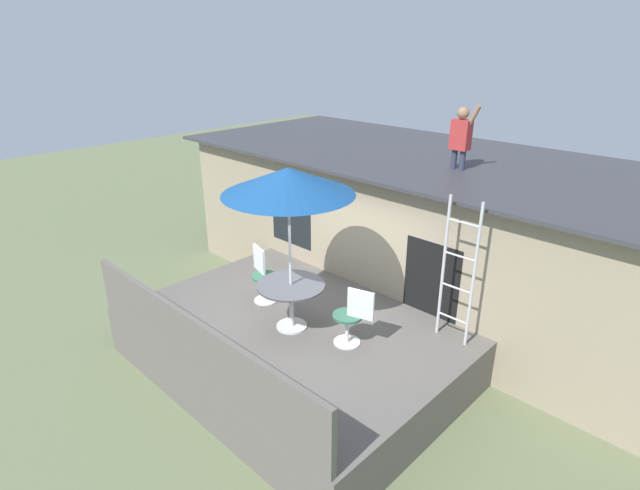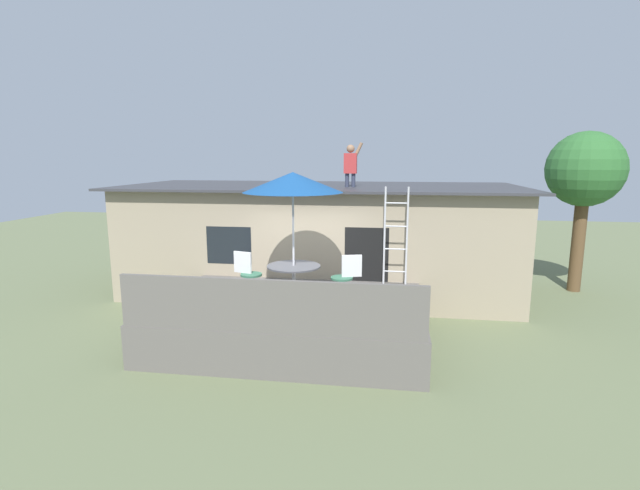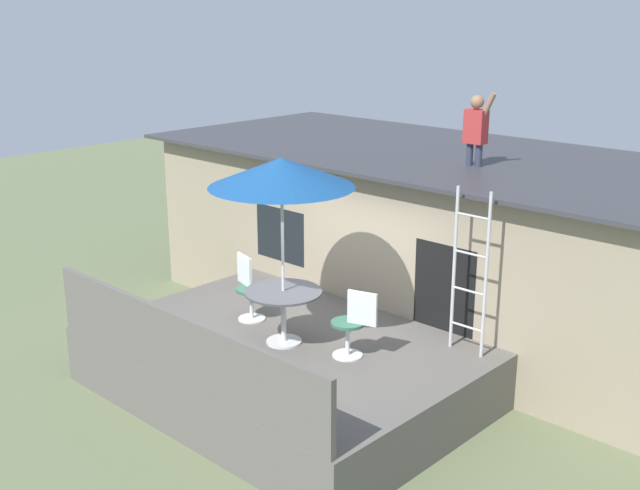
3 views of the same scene
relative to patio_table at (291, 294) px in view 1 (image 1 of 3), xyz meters
name	(u,v)px [view 1 (image 1 of 3)]	position (x,y,z in m)	size (l,w,h in m)	color
ground_plane	(301,361)	(-0.06, 0.23, -1.39)	(40.00, 40.00, 0.00)	#66704C
house	(427,226)	(-0.06, 3.83, 0.06)	(10.50, 4.50, 2.88)	gray
deck	(300,341)	(-0.06, 0.23, -0.99)	(5.14, 3.99, 0.80)	#605B56
deck_railing	(193,346)	(-0.06, -1.71, -0.14)	(5.04, 0.08, 0.90)	#605B56
patio_table	(291,294)	(0.00, 0.00, 0.00)	(1.04, 1.04, 0.74)	silver
patio_umbrella	(288,181)	(0.00, 0.00, 1.76)	(1.90, 1.90, 2.54)	silver
step_ladder	(458,272)	(1.96, 1.44, 0.51)	(0.52, 0.04, 2.20)	silver
person_figure	(462,134)	(0.81, 3.23, 2.10)	(0.47, 0.20, 1.11)	#33384C
patio_chair_left	(263,275)	(-1.01, 0.28, -0.13)	(0.61, 0.44, 0.92)	silver
patio_chair_right	(352,317)	(0.98, 0.29, -0.13)	(0.61, 0.44, 0.92)	silver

